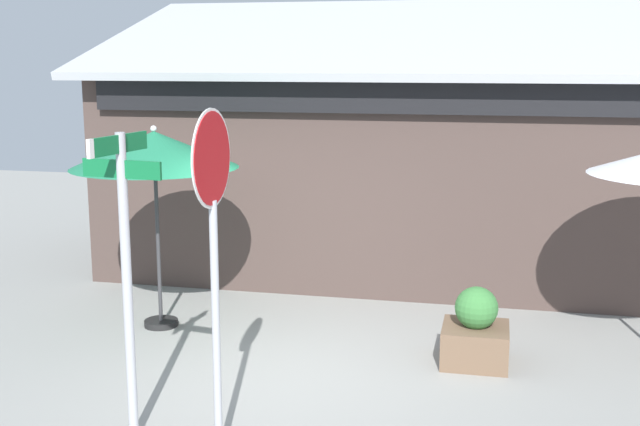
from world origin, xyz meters
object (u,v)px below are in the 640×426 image
at_px(patio_umbrella_forest_green_left, 154,151).
at_px(sidewalk_planter, 475,333).
at_px(street_sign_post, 125,257).
at_px(stop_sign, 213,217).

xyz_separation_m(patio_umbrella_forest_green_left, sidewalk_planter, (4.07, -0.43, -1.95)).
height_order(patio_umbrella_forest_green_left, sidewalk_planter, patio_umbrella_forest_green_left).
relative_size(patio_umbrella_forest_green_left, sidewalk_planter, 2.90).
relative_size(street_sign_post, stop_sign, 0.92).
height_order(street_sign_post, patio_umbrella_forest_green_left, street_sign_post).
bearing_deg(street_sign_post, stop_sign, -11.97).
bearing_deg(sidewalk_planter, patio_umbrella_forest_green_left, 174.03).
bearing_deg(sidewalk_planter, street_sign_post, -139.51).
bearing_deg(patio_umbrella_forest_green_left, sidewalk_planter, -5.97).
distance_m(patio_umbrella_forest_green_left, sidewalk_planter, 4.53).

